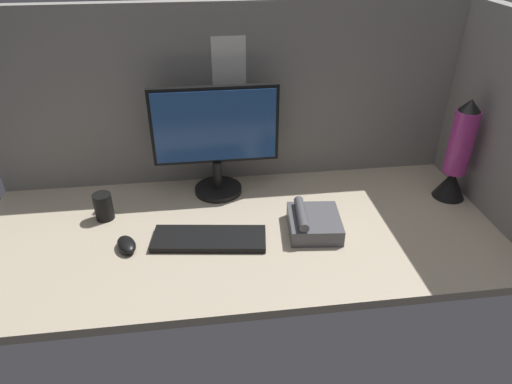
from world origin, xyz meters
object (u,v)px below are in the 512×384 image
at_px(desk_phone, 313,223).
at_px(lava_lamp, 457,158).
at_px(mug_black_travel, 104,207).
at_px(mouse, 126,245).
at_px(monitor, 216,135).
at_px(keyboard, 209,239).

bearing_deg(desk_phone, lava_lamp, 14.86).
distance_m(mug_black_travel, lava_lamp, 1.28).
bearing_deg(mouse, mug_black_travel, 94.94).
distance_m(lava_lamp, desk_phone, 0.60).
bearing_deg(monitor, desk_phone, -45.18).
height_order(monitor, desk_phone, monitor).
height_order(lava_lamp, desk_phone, lava_lamp).
bearing_deg(mug_black_travel, monitor, 18.61).
distance_m(keyboard, mouse, 0.26).
bearing_deg(mug_black_travel, keyboard, -26.98).
relative_size(mouse, desk_phone, 0.47).
height_order(monitor, mug_black_travel, monitor).
distance_m(mouse, desk_phone, 0.62).
bearing_deg(lava_lamp, keyboard, -169.80).
bearing_deg(monitor, lava_lamp, -10.14).
height_order(mug_black_travel, desk_phone, mug_black_travel).
bearing_deg(keyboard, mug_black_travel, 160.73).
xyz_separation_m(monitor, mouse, (-0.31, -0.33, -0.22)).
distance_m(mug_black_travel, desk_phone, 0.73).
bearing_deg(mouse, monitor, 24.64).
height_order(monitor, mouse, monitor).
distance_m(mouse, mug_black_travel, 0.21).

